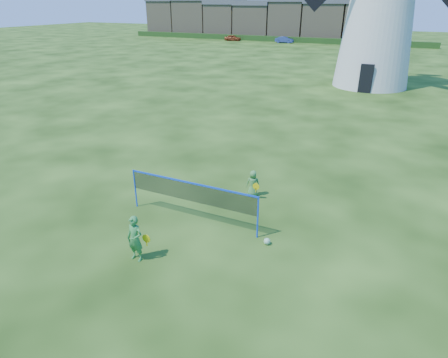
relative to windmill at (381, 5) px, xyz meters
name	(u,v)px	position (x,y,z in m)	size (l,w,h in m)	color
ground	(213,220)	(-2.06, -28.08, -6.98)	(220.00, 220.00, 0.00)	black
windmill	(381,5)	(0.00, 0.00, 0.00)	(12.78, 6.63, 19.19)	silver
badminton_net	(192,193)	(-2.73, -28.41, -5.84)	(5.05, 0.05, 1.55)	blue
player_girl	(135,239)	(-3.13, -31.15, -6.23)	(0.70, 0.39, 1.49)	#34823C
player_boy	(253,184)	(-1.50, -25.63, -6.42)	(0.67, 0.49, 1.11)	#458540
play_ball	(267,241)	(0.22, -28.65, -6.87)	(0.22, 0.22, 0.22)	green
terraced_houses	(257,18)	(-28.31, 43.92, -2.97)	(52.26, 8.40, 8.36)	gray
hedge	(266,39)	(-24.06, 37.92, -6.48)	(62.00, 0.80, 1.00)	#193814
car_left	(233,38)	(-30.28, 35.71, -6.41)	(1.34, 3.33, 1.13)	maroon
car_right	(284,40)	(-19.70, 36.28, -6.41)	(1.21, 3.46, 1.14)	navy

